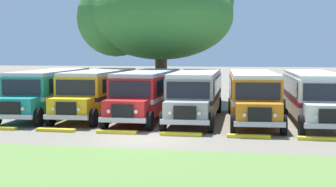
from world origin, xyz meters
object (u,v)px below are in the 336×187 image
(parked_bus_slot_2, at_px, (148,92))
(parked_bus_slot_0, at_px, (50,90))
(parked_bus_slot_4, at_px, (252,94))
(parked_bus_slot_1, at_px, (99,90))
(parked_bus_slot_5, at_px, (313,94))
(broad_shade_tree, at_px, (160,13))
(parked_bus_slot_3, at_px, (196,93))

(parked_bus_slot_2, bearing_deg, parked_bus_slot_0, -91.76)
(parked_bus_slot_0, height_order, parked_bus_slot_4, same)
(parked_bus_slot_0, height_order, parked_bus_slot_1, same)
(parked_bus_slot_5, bearing_deg, parked_bus_slot_4, -92.40)
(parked_bus_slot_1, bearing_deg, broad_shade_tree, 166.24)
(parked_bus_slot_1, xyz_separation_m, parked_bus_slot_5, (12.91, -0.57, 0.00))
(parked_bus_slot_1, xyz_separation_m, parked_bus_slot_4, (9.53, -0.62, 0.00))
(parked_bus_slot_0, bearing_deg, broad_shade_tree, 147.88)
(parked_bus_slot_0, distance_m, parked_bus_slot_1, 3.19)
(parked_bus_slot_4, bearing_deg, parked_bus_slot_0, -96.08)
(parked_bus_slot_3, distance_m, parked_bus_slot_5, 6.69)
(parked_bus_slot_2, bearing_deg, broad_shade_tree, -173.43)
(parked_bus_slot_2, height_order, parked_bus_slot_5, same)
(parked_bus_slot_2, xyz_separation_m, parked_bus_slot_3, (2.97, -0.08, 0.00))
(parked_bus_slot_0, height_order, parked_bus_slot_2, same)
(parked_bus_slot_2, bearing_deg, parked_bus_slot_1, -99.64)
(parked_bus_slot_0, relative_size, parked_bus_slot_4, 1.00)
(parked_bus_slot_0, xyz_separation_m, parked_bus_slot_4, (12.68, -0.21, 0.00))
(parked_bus_slot_5, xyz_separation_m, broad_shade_tree, (-10.95, 9.78, 5.47))
(parked_bus_slot_0, xyz_separation_m, parked_bus_slot_1, (3.16, 0.41, 0.00))
(parked_bus_slot_2, bearing_deg, parked_bus_slot_3, 87.50)
(parked_bus_slot_1, distance_m, broad_shade_tree, 10.89)
(parked_bus_slot_1, bearing_deg, parked_bus_slot_4, 84.53)
(parked_bus_slot_1, distance_m, parked_bus_slot_3, 6.25)
(parked_bus_slot_1, bearing_deg, parked_bus_slot_3, 83.00)
(parked_bus_slot_5, bearing_deg, parked_bus_slot_3, -93.25)
(parked_bus_slot_3, relative_size, parked_bus_slot_4, 0.99)
(parked_bus_slot_3, distance_m, parked_bus_slot_4, 3.31)
(parked_bus_slot_0, distance_m, parked_bus_slot_3, 9.38)
(parked_bus_slot_2, distance_m, parked_bus_slot_5, 9.66)
(parked_bus_slot_3, xyz_separation_m, parked_bus_slot_5, (6.69, 0.00, 0.00))
(parked_bus_slot_4, distance_m, broad_shade_tree, 13.56)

